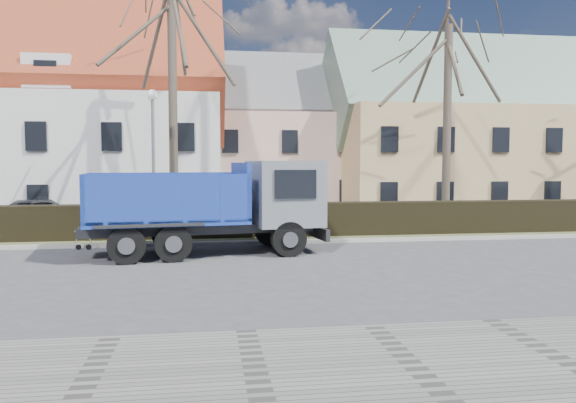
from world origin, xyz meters
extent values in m
plane|color=#444446|center=(0.00, 0.00, 0.00)|extent=(120.00, 120.00, 0.00)
cube|color=slate|center=(0.00, -8.50, 0.04)|extent=(80.00, 5.00, 0.08)
cube|color=#ADA69C|center=(0.00, 4.60, 0.06)|extent=(80.00, 0.30, 0.12)
cube|color=#535B33|center=(0.00, 6.20, 0.05)|extent=(80.00, 3.00, 0.10)
cube|color=black|center=(0.00, 6.00, 0.65)|extent=(60.00, 0.90, 1.30)
imported|color=#27282E|center=(-7.55, 9.73, 0.74)|extent=(4.65, 2.85, 1.48)
camera|label=1|loc=(-0.64, -15.40, 2.94)|focal=35.00mm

